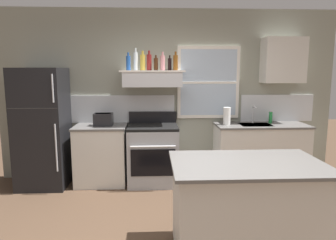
% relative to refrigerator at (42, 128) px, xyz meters
% --- Properties ---
extents(back_wall, '(5.40, 0.11, 2.70)m').
position_rel_refrigerator_xyz_m(back_wall, '(1.93, 0.39, 0.46)').
color(back_wall, gray).
rests_on(back_wall, ground_plane).
extents(refrigerator, '(0.70, 0.72, 1.78)m').
position_rel_refrigerator_xyz_m(refrigerator, '(0.00, 0.00, 0.00)').
color(refrigerator, black).
rests_on(refrigerator, ground_plane).
extents(counter_left_of_stove, '(0.79, 0.63, 0.91)m').
position_rel_refrigerator_xyz_m(counter_left_of_stove, '(0.85, 0.06, -0.43)').
color(counter_left_of_stove, silver).
rests_on(counter_left_of_stove, ground_plane).
extents(toaster, '(0.30, 0.20, 0.19)m').
position_rel_refrigerator_xyz_m(toaster, '(0.90, 0.06, 0.12)').
color(toaster, black).
rests_on(toaster, counter_left_of_stove).
extents(stove_range, '(0.76, 0.69, 1.09)m').
position_rel_refrigerator_xyz_m(stove_range, '(1.65, 0.02, -0.43)').
color(stove_range, '#9EA0A5').
rests_on(stove_range, ground_plane).
extents(range_hood_shelf, '(0.96, 0.52, 0.24)m').
position_rel_refrigerator_xyz_m(range_hood_shelf, '(1.65, 0.12, 0.73)').
color(range_hood_shelf, silver).
extents(bottle_blue_liqueur, '(0.07, 0.07, 0.26)m').
position_rel_refrigerator_xyz_m(bottle_blue_liqueur, '(1.29, 0.10, 0.97)').
color(bottle_blue_liqueur, '#1E478C').
rests_on(bottle_blue_liqueur, range_hood_shelf).
extents(bottle_clear_tall, '(0.06, 0.06, 0.33)m').
position_rel_refrigerator_xyz_m(bottle_clear_tall, '(1.40, 0.13, 0.99)').
color(bottle_clear_tall, silver).
rests_on(bottle_clear_tall, range_hood_shelf).
extents(bottle_champagne_gold_foil, '(0.08, 0.08, 0.29)m').
position_rel_refrigerator_xyz_m(bottle_champagne_gold_foil, '(1.50, 0.15, 0.98)').
color(bottle_champagne_gold_foil, '#B29333').
rests_on(bottle_champagne_gold_foil, range_hood_shelf).
extents(bottle_red_label_wine, '(0.07, 0.07, 0.30)m').
position_rel_refrigerator_xyz_m(bottle_red_label_wine, '(1.60, 0.16, 0.98)').
color(bottle_red_label_wine, maroon).
rests_on(bottle_red_label_wine, range_hood_shelf).
extents(bottle_brown_stout, '(0.06, 0.06, 0.23)m').
position_rel_refrigerator_xyz_m(bottle_brown_stout, '(1.70, 0.13, 0.95)').
color(bottle_brown_stout, '#381E0F').
rests_on(bottle_brown_stout, range_hood_shelf).
extents(bottle_rose_pink, '(0.07, 0.07, 0.27)m').
position_rel_refrigerator_xyz_m(bottle_rose_pink, '(1.81, 0.12, 0.97)').
color(bottle_rose_pink, '#C67F84').
rests_on(bottle_rose_pink, range_hood_shelf).
extents(bottle_balsamic_dark, '(0.06, 0.06, 0.23)m').
position_rel_refrigerator_xyz_m(bottle_balsamic_dark, '(1.92, 0.16, 0.95)').
color(bottle_balsamic_dark, black).
rests_on(bottle_balsamic_dark, range_hood_shelf).
extents(bottle_amber_wine, '(0.07, 0.07, 0.28)m').
position_rel_refrigerator_xyz_m(bottle_amber_wine, '(2.00, 0.12, 0.97)').
color(bottle_amber_wine, brown).
rests_on(bottle_amber_wine, range_hood_shelf).
extents(counter_right_with_sink, '(1.43, 0.63, 0.91)m').
position_rel_refrigerator_xyz_m(counter_right_with_sink, '(3.35, 0.06, -0.43)').
color(counter_right_with_sink, silver).
rests_on(counter_right_with_sink, ground_plane).
extents(sink_faucet, '(0.03, 0.17, 0.28)m').
position_rel_refrigerator_xyz_m(sink_faucet, '(3.25, 0.16, 0.19)').
color(sink_faucet, silver).
rests_on(sink_faucet, counter_right_with_sink).
extents(paper_towel_roll, '(0.11, 0.11, 0.27)m').
position_rel_refrigerator_xyz_m(paper_towel_roll, '(2.80, 0.06, 0.16)').
color(paper_towel_roll, white).
rests_on(paper_towel_roll, counter_right_with_sink).
extents(dish_soap_bottle, '(0.06, 0.06, 0.18)m').
position_rel_refrigerator_xyz_m(dish_soap_bottle, '(3.53, 0.16, 0.11)').
color(dish_soap_bottle, '#268C3F').
rests_on(dish_soap_bottle, counter_right_with_sink).
extents(kitchen_island, '(1.40, 0.90, 0.91)m').
position_rel_refrigerator_xyz_m(kitchen_island, '(2.52, -1.95, -0.43)').
color(kitchen_island, silver).
rests_on(kitchen_island, ground_plane).
extents(upper_cabinet_right, '(0.64, 0.32, 0.70)m').
position_rel_refrigerator_xyz_m(upper_cabinet_right, '(3.70, 0.20, 1.01)').
color(upper_cabinet_right, silver).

